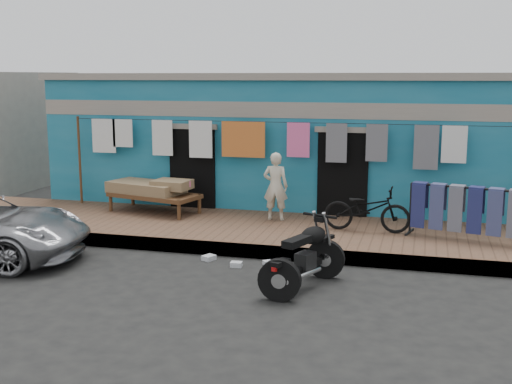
% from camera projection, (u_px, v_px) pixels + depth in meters
% --- Properties ---
extents(ground, '(80.00, 80.00, 0.00)m').
position_uv_depth(ground, '(224.00, 284.00, 10.32)').
color(ground, black).
rests_on(ground, ground).
extents(sidewalk, '(28.00, 3.00, 0.25)m').
position_uv_depth(sidewalk, '(269.00, 233.00, 13.15)').
color(sidewalk, brown).
rests_on(sidewalk, ground).
extents(curb, '(28.00, 0.10, 0.25)m').
position_uv_depth(curb, '(250.00, 251.00, 11.77)').
color(curb, gray).
rests_on(curb, ground).
extents(building, '(12.20, 5.20, 3.36)m').
position_uv_depth(building, '(306.00, 139.00, 16.66)').
color(building, '#156787').
rests_on(building, ground).
extents(clothesline, '(10.06, 0.06, 2.10)m').
position_uv_depth(clothesline, '(266.00, 144.00, 14.13)').
color(clothesline, brown).
rests_on(clothesline, sidewalk).
extents(seated_person, '(0.54, 0.37, 1.46)m').
position_uv_depth(seated_person, '(276.00, 186.00, 13.65)').
color(seated_person, beige).
rests_on(seated_person, sidewalk).
extents(bicycle, '(1.71, 0.66, 1.09)m').
position_uv_depth(bicycle, '(367.00, 204.00, 12.67)').
color(bicycle, black).
rests_on(bicycle, sidewalk).
extents(motorcycle, '(1.73, 2.12, 1.11)m').
position_uv_depth(motorcycle, '(304.00, 255.00, 9.97)').
color(motorcycle, black).
rests_on(motorcycle, ground).
extents(charpoy, '(2.65, 2.06, 0.73)m').
position_uv_depth(charpoy, '(154.00, 196.00, 14.48)').
color(charpoy, brown).
rests_on(charpoy, sidewalk).
extents(jeans_rack, '(2.41, 1.46, 1.06)m').
position_uv_depth(jeans_rack, '(466.00, 212.00, 12.02)').
color(jeans_rack, black).
rests_on(jeans_rack, sidewalk).
extents(litter_a, '(0.21, 0.17, 0.09)m').
position_uv_depth(litter_a, '(236.00, 264.00, 11.22)').
color(litter_a, silver).
rests_on(litter_a, ground).
extents(litter_b, '(0.19, 0.19, 0.08)m').
position_uv_depth(litter_b, '(268.00, 263.00, 11.35)').
color(litter_b, silver).
rests_on(litter_b, ground).
extents(litter_c, '(0.26, 0.28, 0.09)m').
position_uv_depth(litter_c, '(209.00, 258.00, 11.63)').
color(litter_c, silver).
rests_on(litter_c, ground).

